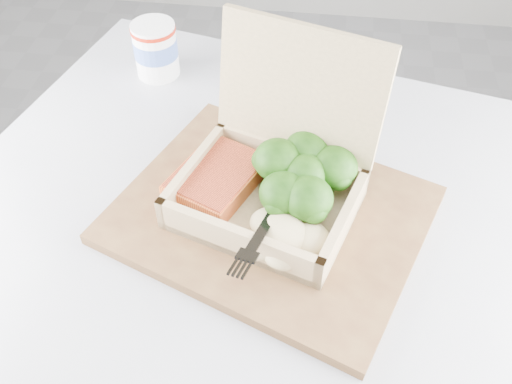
# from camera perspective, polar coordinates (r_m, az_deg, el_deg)

# --- Properties ---
(cafe_table) EXTENTS (0.93, 0.93, 0.72)m
(cafe_table) POSITION_cam_1_polar(r_m,az_deg,el_deg) (0.81, -0.79, -13.41)
(cafe_table) COLOR black
(cafe_table) RESTS_ON floor
(serving_tray) EXTENTS (0.42, 0.38, 0.01)m
(serving_tray) POSITION_cam_1_polar(r_m,az_deg,el_deg) (0.67, 1.44, -2.28)
(serving_tray) COLOR brown
(serving_tray) RESTS_ON cafe_table
(takeout_container) EXTENTS (0.24, 0.24, 0.19)m
(takeout_container) POSITION_cam_1_polar(r_m,az_deg,el_deg) (0.65, 2.08, 2.63)
(takeout_container) COLOR tan
(takeout_container) RESTS_ON serving_tray
(salmon_fillet) EXTENTS (0.12, 0.13, 0.02)m
(salmon_fillet) POSITION_cam_1_polar(r_m,az_deg,el_deg) (0.67, -3.92, 1.40)
(salmon_fillet) COLOR orange
(salmon_fillet) RESTS_ON takeout_container
(broccoli_pile) EXTENTS (0.13, 0.13, 0.05)m
(broccoli_pile) POSITION_cam_1_polar(r_m,az_deg,el_deg) (0.66, 4.84, 1.09)
(broccoli_pile) COLOR #2D6616
(broccoli_pile) RESTS_ON takeout_container
(mashed_potatoes) EXTENTS (0.09, 0.08, 0.03)m
(mashed_potatoes) POSITION_cam_1_polar(r_m,az_deg,el_deg) (0.61, 2.62, -4.19)
(mashed_potatoes) COLOR beige
(mashed_potatoes) RESTS_ON takeout_container
(plastic_fork) EXTENTS (0.05, 0.15, 0.03)m
(plastic_fork) POSITION_cam_1_polar(r_m,az_deg,el_deg) (0.62, 1.68, -1.91)
(plastic_fork) COLOR black
(plastic_fork) RESTS_ON mashed_potatoes
(paper_cup) EXTENTS (0.07, 0.07, 0.08)m
(paper_cup) POSITION_cam_1_polar(r_m,az_deg,el_deg) (0.89, -10.02, 14.00)
(paper_cup) COLOR white
(paper_cup) RESTS_ON cafe_table
(receipt) EXTENTS (0.11, 0.17, 0.00)m
(receipt) POSITION_cam_1_polar(r_m,az_deg,el_deg) (0.79, 7.73, 5.88)
(receipt) COLOR white
(receipt) RESTS_ON cafe_table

